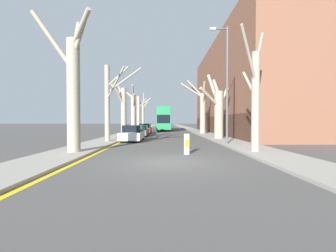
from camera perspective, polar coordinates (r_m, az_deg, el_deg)
The scene contains 20 objects.
ground_plane at distance 9.95m, azimuth -0.14°, elevation -9.22°, with size 300.00×300.00×0.00m, color #4C4947.
sidewalk_left at distance 60.05m, azimuth -5.81°, elevation -0.45°, with size 2.61×120.00×0.12m, color gray.
sidewalk_right at distance 60.06m, azimuth 4.60°, elevation -0.45°, with size 2.61×120.00×0.12m, color gray.
building_facade_right at distance 34.95m, azimuth 19.36°, elevation 8.93°, with size 10.08×31.02×13.09m.
kerb_line_stripe at distance 59.94m, azimuth -4.39°, elevation -0.50°, with size 0.24×120.00×0.01m, color yellow.
street_tree_left_0 at distance 13.54m, azimuth -23.00°, elevation 9.24°, with size 3.57×3.04×7.76m.
street_tree_left_1 at distance 19.77m, azimuth -14.75°, elevation 6.30°, with size 3.10×2.45×6.55m.
street_tree_left_2 at distance 27.17m, azimuth -11.42°, elevation 4.32°, with size 2.44×4.36×6.80m.
street_tree_left_3 at distance 34.55m, azimuth -8.83°, elevation 3.55°, with size 1.82×2.85×7.14m.
street_tree_left_4 at distance 42.43m, azimuth -7.43°, elevation 3.49°, with size 2.89×2.07×6.99m.
street_tree_left_5 at distance 49.81m, azimuth -6.26°, elevation 3.03°, with size 2.23×3.16×8.20m.
street_tree_right_0 at distance 13.48m, azimuth 21.24°, elevation 7.00°, with size 2.47×3.05×7.26m.
street_tree_right_1 at distance 22.66m, azimuth 12.57°, elevation 3.85°, with size 3.32×3.04×6.66m.
street_tree_right_2 at distance 31.47m, azimuth 8.51°, elevation 4.27°, with size 3.55×2.90×7.49m.
double_decker_bus at distance 43.51m, azimuth -1.08°, elevation 2.16°, with size 2.52×11.76×4.43m.
parked_car_0 at distance 20.79m, azimuth -8.99°, elevation -1.90°, with size 1.79×4.34×1.44m.
parked_car_1 at distance 27.33m, azimuth -6.99°, elevation -1.23°, with size 1.75×4.15×1.34m.
parked_car_2 at distance 33.07m, azimuth -5.90°, elevation -0.72°, with size 1.79×3.91×1.45m.
lamp_post at distance 17.63m, azimuth 14.51°, elevation 11.23°, with size 1.40×0.20×8.82m.
traffic_bollard at distance 12.36m, azimuth 4.81°, elevation -4.57°, with size 0.31×0.32×1.11m.
Camera 1 is at (-0.09, -9.78, 1.80)m, focal length 24.00 mm.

